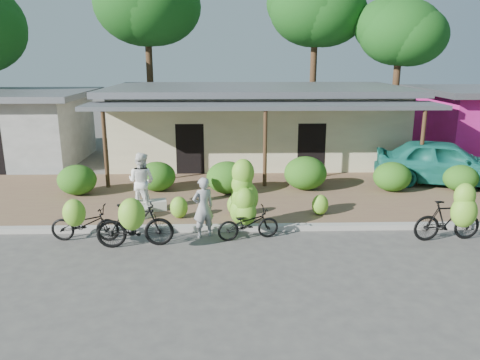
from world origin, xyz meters
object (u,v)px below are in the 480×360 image
object	(u,v)px
bike_far_left	(83,222)
vendor	(203,207)
tree_far_center	(143,2)
sack_near	(152,205)
bike_center	(245,206)
bystander	(142,181)
tree_near_right	(396,30)
sack_far	(140,211)
bike_right	(452,216)
tree_center_right	(312,7)
teal_van	(443,162)
bike_left	(135,223)

from	to	relation	value
bike_far_left	vendor	world-z (taller)	vendor
tree_far_center	bike_far_left	bearing A→B (deg)	-87.48
bike_far_left	sack_near	world-z (taller)	bike_far_left
bike_center	vendor	bearing A→B (deg)	82.18
sack_near	bystander	world-z (taller)	bystander
tree_near_right	sack_near	bearing A→B (deg)	-134.49
bystander	vendor	bearing A→B (deg)	156.31
bike_center	sack_far	bearing A→B (deg)	54.19
bike_right	tree_near_right	bearing A→B (deg)	-17.03
tree_far_center	bike_right	xyz separation A→B (m)	(10.05, -15.15, -6.69)
vendor	bike_far_left	bearing A→B (deg)	-21.50
sack_near	bystander	distance (m)	0.79
tree_center_right	bike_right	distance (m)	16.98
bike_right	vendor	distance (m)	6.37
tree_far_center	bike_center	distance (m)	16.60
bike_right	sack_near	size ratio (longest dim) A/B	2.16
vendor	sack_far	bearing A→B (deg)	-62.81
vendor	teal_van	size ratio (longest dim) A/B	0.34
bike_right	sack_far	size ratio (longest dim) A/B	2.45
bike_center	tree_center_right	bearing A→B (deg)	-27.95
bike_far_left	sack_near	distance (m)	2.61
tree_far_center	sack_near	bearing A→B (deg)	-80.75
tree_near_right	teal_van	size ratio (longest dim) A/B	1.57
tree_near_right	sack_far	bearing A→B (deg)	-133.99
bike_left	bike_center	size ratio (longest dim) A/B	0.96
tree_far_center	bike_right	world-z (taller)	tree_far_center
tree_center_right	sack_far	distance (m)	16.92
bike_right	sack_near	xyz separation A→B (m)	(-7.99, 2.52, -0.44)
tree_near_right	tree_far_center	bearing A→B (deg)	173.42
sack_near	sack_far	bearing A→B (deg)	-120.14
bike_left	teal_van	world-z (taller)	teal_van
tree_near_right	sack_far	xyz separation A→B (m)	(-11.23, -11.63, -5.65)
tree_near_right	vendor	xyz separation A→B (m)	(-9.29, -13.04, -5.10)
vendor	bystander	bearing A→B (deg)	-72.04
tree_center_right	teal_van	bearing A→B (deg)	-73.00
sack_near	sack_far	distance (m)	0.57
tree_near_right	bike_left	bearing A→B (deg)	-128.43
tree_far_center	tree_near_right	bearing A→B (deg)	-6.58
tree_far_center	bystander	distance (m)	14.23
sack_near	vendor	world-z (taller)	vendor
bystander	bike_far_left	bearing A→B (deg)	85.16
tree_far_center	vendor	world-z (taller)	tree_far_center
sack_far	bystander	distance (m)	0.93
bike_right	teal_van	distance (m)	5.66
bike_center	vendor	xyz separation A→B (m)	(-1.11, -0.09, -0.00)
tree_center_right	bike_far_left	size ratio (longest dim) A/B	5.08
tree_center_right	bike_left	world-z (taller)	tree_center_right
sack_near	tree_center_right	bearing A→B (deg)	62.15
bike_center	tree_far_center	bearing A→B (deg)	6.10
teal_van	tree_near_right	bearing A→B (deg)	10.70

